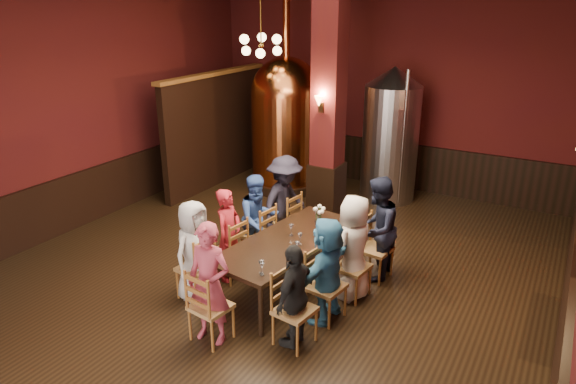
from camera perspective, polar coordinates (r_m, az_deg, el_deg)
The scene contains 36 objects.
room at distance 6.92m, azimuth -3.31°, elevation 6.70°, with size 10.00×10.02×4.50m.
wainscot_right at distance 6.57m, azimuth 28.35°, elevation -13.40°, with size 0.08×9.90×1.00m, color black.
wainscot_back at distance 11.71m, azimuth 10.23°, elevation 3.31°, with size 7.90×0.08×1.00m, color black.
wainscot_left at distance 10.08m, azimuth -22.33°, elevation -0.79°, with size 0.08×9.90×1.00m, color black.
column at distance 9.46m, azimuth 4.55°, elevation 10.42°, with size 0.58×0.58×4.50m, color #44110E.
partition at distance 11.51m, azimuth -7.93°, elevation 6.76°, with size 0.22×3.50×2.40m, color black.
pendant_cluster at distance 10.16m, azimuth -3.01°, elevation 15.99°, with size 0.90×0.90×1.70m, color #A57226, non-canonical shape.
sconce_column at distance 9.20m, azimuth 3.72°, elevation 9.84°, with size 0.20×0.20×0.36m, color black, non-canonical shape.
dining_table at distance 7.26m, azimuth 0.11°, elevation -5.74°, with size 1.31×2.51×0.75m.
chair_0 at distance 7.23m, azimuth -10.21°, elevation -8.24°, with size 0.46×0.46×0.92m, color brown, non-canonical shape.
person_0 at distance 7.11m, azimuth -10.34°, elevation -6.44°, with size 0.70×0.46×1.43m, color silver.
chair_1 at distance 7.64m, azimuth -6.52°, elevation -6.39°, with size 0.46×0.46×0.92m, color brown, non-canonical shape.
person_1 at distance 7.53m, azimuth -6.59°, elevation -4.75°, with size 0.51×0.34×1.40m, color maroon.
chair_2 at distance 8.07m, azimuth -3.28°, elevation -4.73°, with size 0.46×0.46×0.92m, color brown, non-canonical shape.
person_2 at distance 7.96m, azimuth -3.32°, elevation -3.05°, with size 0.70×0.34×1.44m, color #2A468C.
chair_3 at distance 8.54m, azimuth -0.36°, elevation -3.22°, with size 0.46×0.46×0.92m, color brown, non-canonical shape.
person_3 at distance 8.42m, azimuth -0.36°, elevation -1.16°, with size 1.02×0.59×1.58m, color black.
chair_4 at distance 6.23m, azimuth 0.77°, elevation -12.97°, with size 0.46×0.46×0.92m, color brown, non-canonical shape.
person_4 at distance 6.13m, azimuth 0.78°, elevation -11.43°, with size 0.77×0.32×1.31m, color black.
chair_5 at distance 6.70m, azimuth 4.25°, elevation -10.42°, with size 0.46×0.46×0.92m, color brown, non-canonical shape.
person_5 at distance 6.58m, azimuth 4.31°, elevation -8.59°, with size 1.31×0.42×1.41m, color teal.
chair_6 at distance 7.19m, azimuth 7.18°, elevation -8.22°, with size 0.46×0.46×0.92m, color brown, non-canonical shape.
person_6 at distance 7.06m, azimuth 7.28°, elevation -6.17°, with size 0.73×0.48×1.50m, color beige.
chair_7 at distance 7.72m, azimuth 9.73°, elevation -6.26°, with size 0.46×0.46×0.92m, color brown, non-canonical shape.
person_7 at distance 7.58m, azimuth 9.88°, elevation -4.06°, with size 0.76×0.38×1.57m, color black.
chair_8 at distance 6.37m, azimuth -8.58°, elevation -12.43°, with size 0.46×0.46×0.92m, color brown, non-canonical shape.
person_8 at distance 6.21m, azimuth -8.73°, elevation -10.06°, with size 0.56×0.37×1.53m, color #A13547.
copper_kettle at distance 11.11m, azimuth -0.17°, elevation 7.83°, with size 1.81×1.81×4.00m.
steel_vessel at distance 10.61m, azimuth 11.34°, elevation 6.25°, with size 1.44×1.44×2.71m.
rose_vase at distance 7.62m, azimuth 3.44°, elevation -2.24°, with size 0.18×0.18×0.31m.
wine_glass_0 at distance 7.78m, azimuth 3.16°, elevation -2.72°, with size 0.07×0.07×0.17m, color white, non-canonical shape.
wine_glass_1 at distance 7.31m, azimuth 0.36°, elevation -4.25°, with size 0.07×0.07×0.17m, color white, non-canonical shape.
wine_glass_2 at distance 7.05m, azimuth 1.34°, elevation -5.25°, with size 0.07×0.07×0.17m, color white, non-canonical shape.
wine_glass_3 at distance 6.31m, azimuth -2.93°, elevation -8.54°, with size 0.07×0.07×0.17m, color white, non-canonical shape.
wine_glass_4 at distance 6.35m, azimuth -2.98°, elevation -8.35°, with size 0.07×0.07×0.17m, color white, non-canonical shape.
wine_glass_5 at distance 6.82m, azimuth 1.02°, elevation -6.19°, with size 0.07×0.07×0.17m, color white, non-canonical shape.
Camera 1 is at (3.69, -5.62, 3.90)m, focal length 32.00 mm.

